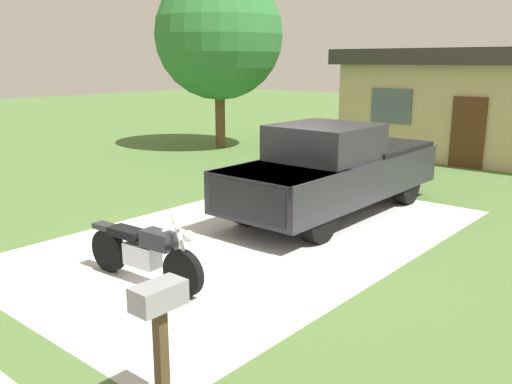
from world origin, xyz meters
The scene contains 7 objects.
ground_plane centered at (0.00, 0.00, 0.00)m, with size 80.00×80.00×0.00m, color #4E7036.
driveway_pad centered at (0.00, 0.00, 0.00)m, with size 5.38×8.89×0.01m, color beige.
motorcycle centered at (0.16, -2.67, 0.47)m, with size 2.21×0.70×1.09m.
pickup_truck centered at (0.19, 2.31, 0.95)m, with size 2.03×5.64×1.90m.
mailbox centered at (2.67, -4.44, 0.98)m, with size 0.26×0.48×1.26m.
shade_tree centered at (-7.88, 7.17, 4.00)m, with size 4.56×4.56×6.29m.
neighbor_house centered at (0.47, 11.61, 1.79)m, with size 9.60×5.60×3.50m.
Camera 1 is at (6.15, -7.22, 3.13)m, focal length 38.23 mm.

